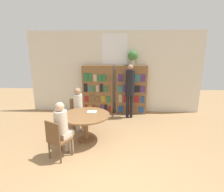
# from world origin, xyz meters

# --- Properties ---
(ground_plane) EXTENTS (16.00, 16.00, 0.00)m
(ground_plane) POSITION_xyz_m (0.00, 0.00, 0.00)
(ground_plane) COLOR #9E7A51
(wall_back) EXTENTS (6.40, 0.07, 3.00)m
(wall_back) POSITION_xyz_m (0.00, 3.91, 1.51)
(wall_back) COLOR beige
(wall_back) RESTS_ON ground_plane
(bookshelf_left) EXTENTS (1.12, 0.34, 1.79)m
(bookshelf_left) POSITION_xyz_m (-0.62, 3.71, 0.89)
(bookshelf_left) COLOR brown
(bookshelf_left) RESTS_ON ground_plane
(bookshelf_right) EXTENTS (1.12, 0.34, 1.79)m
(bookshelf_right) POSITION_xyz_m (0.62, 3.71, 0.89)
(bookshelf_right) COLOR brown
(bookshelf_right) RESTS_ON ground_plane
(flower_vase) EXTENTS (0.34, 0.34, 0.51)m
(flower_vase) POSITION_xyz_m (0.65, 3.72, 2.11)
(flower_vase) COLOR #B7AD9E
(flower_vase) RESTS_ON bookshelf_right
(reading_table) EXTENTS (1.24, 1.24, 0.71)m
(reading_table) POSITION_xyz_m (-0.66, 1.51, 0.60)
(reading_table) COLOR brown
(reading_table) RESTS_ON ground_plane
(chair_near_camera) EXTENTS (0.54, 0.54, 0.88)m
(chair_near_camera) POSITION_xyz_m (-1.11, 0.66, 0.49)
(chair_near_camera) COLOR brown
(chair_near_camera) RESTS_ON ground_plane
(chair_left_side) EXTENTS (0.54, 0.54, 0.88)m
(chair_left_side) POSITION_xyz_m (-1.08, 2.37, 0.49)
(chair_left_side) COLOR brown
(chair_left_side) RESTS_ON ground_plane
(seated_reader_left) EXTENTS (0.37, 0.40, 1.25)m
(seated_reader_left) POSITION_xyz_m (-1.00, 2.21, 0.71)
(seated_reader_left) COLOR beige
(seated_reader_left) RESTS_ON ground_plane
(seated_reader_right) EXTENTS (0.40, 0.42, 1.25)m
(seated_reader_right) POSITION_xyz_m (-1.02, 0.82, 0.72)
(seated_reader_right) COLOR beige
(seated_reader_right) RESTS_ON ground_plane
(librarian_standing) EXTENTS (0.30, 0.57, 1.86)m
(librarian_standing) POSITION_xyz_m (0.54, 3.21, 1.14)
(librarian_standing) COLOR black
(librarian_standing) RESTS_ON ground_plane
(open_book_on_table) EXTENTS (0.24, 0.18, 0.03)m
(open_book_on_table) POSITION_xyz_m (-0.52, 1.67, 0.73)
(open_book_on_table) COLOR silver
(open_book_on_table) RESTS_ON reading_table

